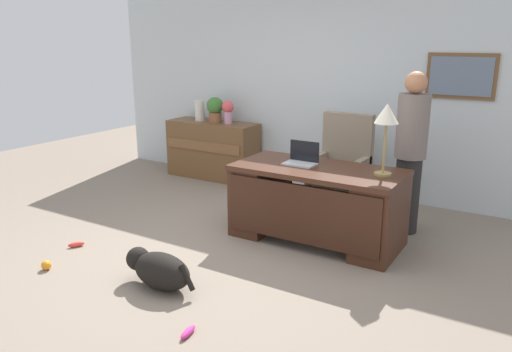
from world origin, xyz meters
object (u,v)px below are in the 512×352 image
armchair (342,170)px  vase_empty (200,110)px  credenza (213,150)px  laptop (302,158)px  person_standing (410,152)px  dog_toy_bone (76,244)px  dog_lying (159,269)px  potted_plant (215,109)px  desk_lamp (387,118)px  desk (316,202)px  vase_with_flowers (228,110)px  dog_toy_ball (46,265)px  dog_toy_plush (188,332)px

armchair → vase_empty: armchair is taller
credenza → laptop: laptop is taller
person_standing → dog_toy_bone: bearing=-141.4°
credenza → armchair: bearing=-11.6°
armchair → dog_toy_bone: bearing=-127.7°
dog_toy_bone → credenza: bearing=97.4°
armchair → dog_lying: (-0.56, -2.55, -0.35)m
laptop → person_standing: bearing=35.6°
laptop → dog_toy_bone: 2.41m
armchair → potted_plant: 2.24m
laptop → potted_plant: potted_plant is taller
credenza → desk_lamp: size_ratio=2.04×
desk → armchair: armchair is taller
vase_with_flowers → desk_lamp: bearing=-26.8°
dog_toy_bone → dog_lying: bearing=-8.6°
laptop → desk_lamp: bearing=-0.3°
dog_toy_ball → dog_toy_plush: size_ratio=0.50×
desk → person_standing: (0.71, 0.74, 0.46)m
person_standing → desk_lamp: bearing=-96.5°
dog_toy_ball → dog_toy_plush: bearing=-4.8°
dog_lying → laptop: laptop is taller
person_standing → laptop: person_standing is taller
armchair → dog_toy_plush: (0.09, -2.98, -0.48)m
vase_empty → person_standing: bearing=-12.0°
armchair → dog_toy_ball: bearing=-120.0°
dog_lying → vase_with_flowers: 3.40m
dog_toy_ball → dog_toy_plush: dog_toy_ball is taller
laptop → desk_lamp: (0.84, -0.00, 0.48)m
dog_toy_bone → dog_toy_plush: (1.91, -0.62, 0.00)m
potted_plant → dog_toy_bone: 3.00m
credenza → dog_toy_ball: credenza is taller
person_standing → dog_toy_plush: size_ratio=9.55×
person_standing → vase_with_flowers: size_ratio=5.18×
vase_empty → potted_plant: potted_plant is taller
dog_lying → credenza: bearing=118.5°
vase_empty → dog_toy_plush: (2.50, -3.43, -0.95)m
dog_toy_plush → armchair: bearing=91.7°
credenza → vase_with_flowers: bearing=0.3°
laptop → dog_toy_ball: (-1.55, -1.94, -0.77)m
credenza → dog_lying: credenza is taller
potted_plant → armchair: bearing=-11.9°
laptop → dog_toy_plush: 2.24m
vase_with_flowers → person_standing: bearing=-14.1°
desk_lamp → dog_toy_bone: 3.22m
person_standing → dog_lying: (-1.39, -2.31, -0.71)m
credenza → vase_empty: size_ratio=4.56×
laptop → dog_toy_plush: size_ratio=1.82×
armchair → potted_plant: potted_plant is taller
vase_empty → dog_toy_bone: (0.59, -2.81, -0.95)m
desk → vase_with_flowers: vase_with_flowers is taller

